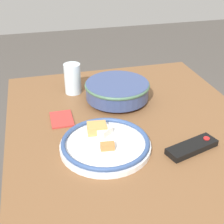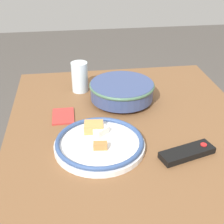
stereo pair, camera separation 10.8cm
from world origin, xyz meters
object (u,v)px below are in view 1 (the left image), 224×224
Objects in this scene: tv_remote at (192,147)px; drinking_glass at (73,79)px; food_plate at (105,143)px; noodle_bowl at (117,90)px.

drinking_glass is at bearing -165.06° from tv_remote.
food_plate is 0.41m from drinking_glass.
food_plate is at bearing 5.34° from drinking_glass.
noodle_bowl reaches higher than food_plate.
tv_remote is (0.37, 0.14, -0.04)m from noodle_bowl.
noodle_bowl is at bearing -176.00° from tv_remote.
tv_remote is at bearing 20.28° from noodle_bowl.
noodle_bowl is 0.20m from drinking_glass.
drinking_glass is (-0.48, -0.29, 0.05)m from tv_remote.
food_plate is at bearing -123.04° from tv_remote.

